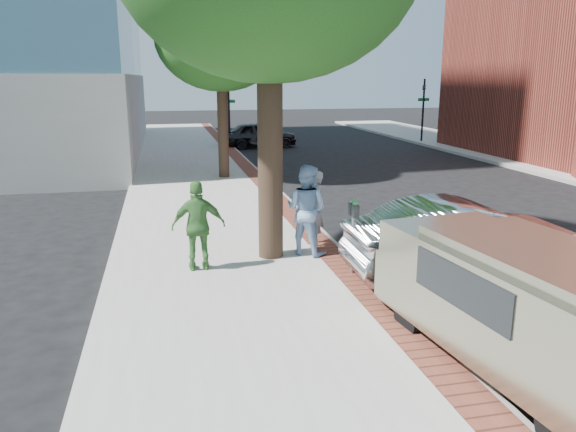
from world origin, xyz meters
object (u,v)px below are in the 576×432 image
object	(u,v)px
van	(520,301)
parking_meter	(353,221)
person_gray	(315,208)
sedan_silver	(467,240)
person_officer	(306,210)
person_green	(199,226)
bg_car	(259,135)

from	to	relation	value
van	parking_meter	bearing A→B (deg)	99.13
person_gray	sedan_silver	world-z (taller)	person_gray
parking_meter	van	xyz separation A→B (m)	(1.04, -3.75, -0.22)
person_officer	person_gray	bearing A→B (deg)	-77.70
person_officer	van	xyz separation A→B (m)	(1.60, -5.19, -0.14)
person_gray	person_green	distance (m)	2.91
sedan_silver	bg_car	size ratio (longest dim) A/B	1.11
person_officer	sedan_silver	world-z (taller)	person_officer
sedan_silver	bg_car	distance (m)	21.98
person_gray	person_officer	size ratio (longest dim) A/B	0.87
person_green	sedan_silver	world-z (taller)	person_green
person_green	sedan_silver	bearing A→B (deg)	167.31
sedan_silver	parking_meter	bearing A→B (deg)	81.63
bg_car	van	world-z (taller)	van
parking_meter	sedan_silver	distance (m)	2.29
van	person_gray	bearing A→B (deg)	95.87
person_gray	van	xyz separation A→B (m)	(1.26, -5.79, -0.01)
bg_car	person_green	bearing A→B (deg)	162.73
person_green	bg_car	world-z (taller)	person_green
person_gray	person_green	bearing A→B (deg)	-58.35
person_officer	van	distance (m)	5.44
person_officer	van	size ratio (longest dim) A/B	0.39
parking_meter	person_green	xyz separation A→B (m)	(-2.89, 0.89, -0.16)
bg_car	person_officer	bearing A→B (deg)	168.79
parking_meter	person_gray	size ratio (longest dim) A/B	0.87
person_green	sedan_silver	xyz separation A→B (m)	(5.11, -1.25, -0.26)
person_gray	sedan_silver	distance (m)	3.42
person_gray	bg_car	size ratio (longest dim) A/B	0.40
person_gray	bg_car	xyz separation A→B (m)	(2.03, 19.58, -0.27)
person_green	van	distance (m)	6.08
sedan_silver	person_officer	bearing A→B (deg)	57.86
parking_meter	person_green	bearing A→B (deg)	162.92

